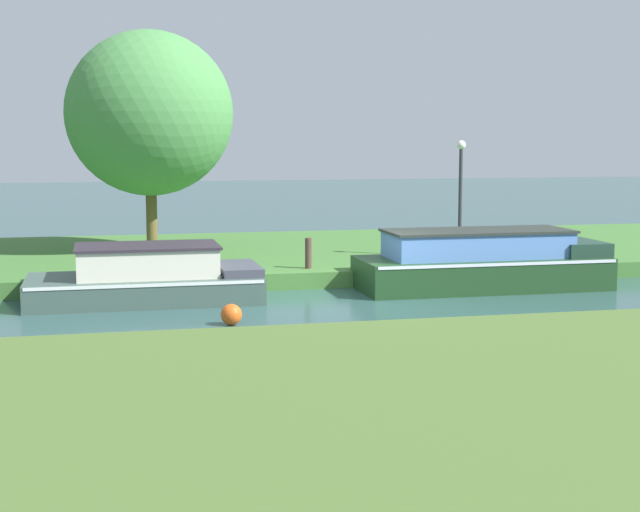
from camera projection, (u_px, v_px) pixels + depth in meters
ground_plane at (358, 303)px, 20.63m from camera, size 120.00×120.00×0.00m
riverbank_far at (295, 255)px, 27.37m from camera, size 72.00×10.00×0.40m
riverbank_near at (547, 407)px, 11.90m from camera, size 72.00×10.00×0.40m
forest_barge at (485, 262)px, 22.48m from camera, size 5.92×2.17×1.42m
slate_narrowboat at (148, 278)px, 20.72m from camera, size 5.05×2.30×1.26m
willow_tree_centre at (150, 114)px, 26.28m from camera, size 4.65×4.75×6.16m
lamp_post at (461, 185)px, 25.14m from camera, size 0.24×0.24×3.12m
mooring_post_near at (308, 253)px, 23.10m from camera, size 0.16×0.16×0.75m
mooring_post_far at (522, 250)px, 24.38m from camera, size 0.18×0.18×0.60m
channel_buoy at (231, 315)px, 18.13m from camera, size 0.41×0.41×0.41m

